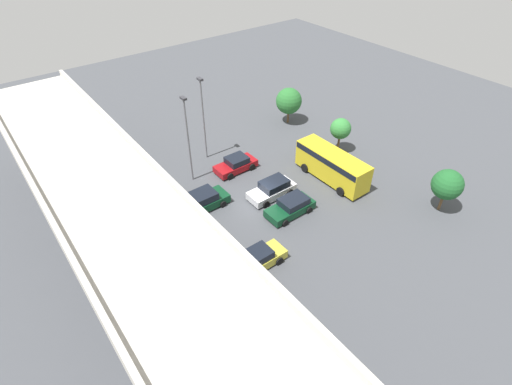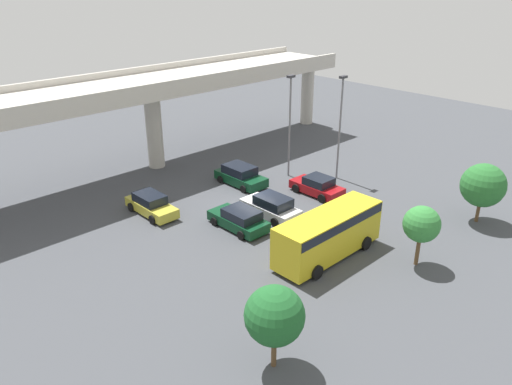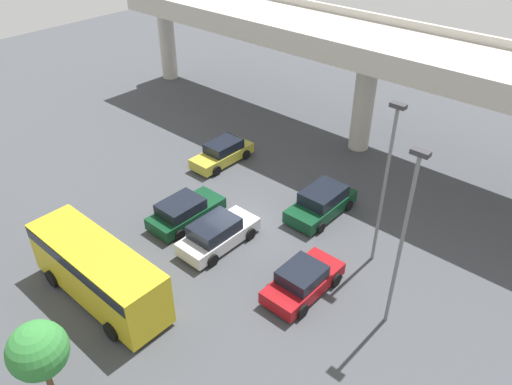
% 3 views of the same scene
% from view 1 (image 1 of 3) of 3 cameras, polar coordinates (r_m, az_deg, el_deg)
% --- Properties ---
extents(ground_plane, '(88.25, 88.25, 0.00)m').
position_cam_1_polar(ground_plane, '(36.27, 0.64, -1.57)').
color(ground_plane, '#424449').
extents(highway_overpass, '(42.60, 7.37, 8.33)m').
position_cam_1_polar(highway_overpass, '(27.67, -20.58, -0.77)').
color(highway_overpass, '#BCB7AD').
rests_on(highway_overpass, ground_plane).
extents(parked_car_0, '(1.98, 4.58, 1.52)m').
position_cam_1_polar(parked_car_0, '(30.35, 0.15, -9.55)').
color(parked_car_0, gold).
rests_on(parked_car_0, ground_plane).
extents(parked_car_1, '(2.19, 4.46, 1.48)m').
position_cam_1_polar(parked_car_1, '(34.97, 5.02, -2.02)').
color(parked_car_1, '#0C381E').
rests_on(parked_car_1, ground_plane).
extents(parked_car_2, '(2.14, 4.59, 1.61)m').
position_cam_1_polar(parked_car_2, '(36.71, 2.36, 0.49)').
color(parked_car_2, silver).
rests_on(parked_car_2, ground_plane).
extents(parked_car_3, '(2.26, 4.57, 1.62)m').
position_cam_1_polar(parked_car_3, '(35.67, -7.62, -1.18)').
color(parked_car_3, '#0C381E').
rests_on(parked_car_3, ground_plane).
extents(parked_car_4, '(2.16, 4.31, 1.48)m').
position_cam_1_polar(parked_car_4, '(40.16, -2.88, 4.04)').
color(parked_car_4, maroon).
rests_on(parked_car_4, ground_plane).
extents(shuttle_bus, '(7.82, 2.64, 2.89)m').
position_cam_1_polar(shuttle_bus, '(39.01, 10.83, 4.02)').
color(shuttle_bus, gold).
rests_on(shuttle_bus, ground_plane).
extents(lamp_post_near_aisle, '(0.70, 0.35, 8.70)m').
position_cam_1_polar(lamp_post_near_aisle, '(40.33, -7.58, 11.08)').
color(lamp_post_near_aisle, slate).
rests_on(lamp_post_near_aisle, ground_plane).
extents(lamp_post_mid_lot, '(0.70, 0.35, 8.65)m').
position_cam_1_polar(lamp_post_mid_lot, '(36.99, -9.74, 8.17)').
color(lamp_post_mid_lot, slate).
rests_on(lamp_post_mid_lot, ground_plane).
extents(tree_front_left, '(2.66, 2.66, 4.08)m').
position_cam_1_polar(tree_front_left, '(37.66, 25.67, 1.02)').
color(tree_front_left, brown).
rests_on(tree_front_left, ground_plane).
extents(tree_front_right, '(2.18, 2.18, 3.81)m').
position_cam_1_polar(tree_front_right, '(43.09, 11.99, 8.90)').
color(tree_front_right, brown).
rests_on(tree_front_right, ground_plane).
extents(tree_front_far_right, '(3.05, 3.05, 4.29)m').
position_cam_1_polar(tree_front_far_right, '(48.13, 4.71, 12.90)').
color(tree_front_far_right, brown).
rests_on(tree_front_far_right, ground_plane).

